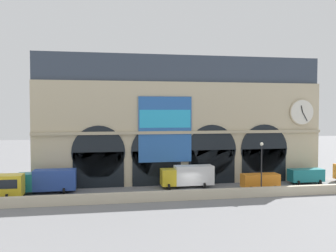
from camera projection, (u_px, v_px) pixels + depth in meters
The scene contains 8 objects.
ground_plane at pixel (193, 192), 50.79m from camera, with size 200.00×200.00×0.00m, color slate.
quay_parapet_wall at pixel (202, 194), 46.42m from camera, with size 90.00×0.70×1.21m, color beige.
station_building at pixel (181, 121), 57.80m from camera, with size 43.62×5.43×19.32m.
box_truck_west at pixel (48, 180), 49.91m from camera, with size 7.50×2.91×3.12m.
box_truck_center at pixel (188, 176), 53.55m from camera, with size 7.50×2.91×3.12m.
van_mideast at pixel (260, 181), 52.14m from camera, with size 5.20×2.48×2.20m.
van_east at pixel (306, 175), 56.57m from camera, with size 5.20×2.48×2.20m.
street_lamp_quayside at pixel (262, 161), 48.54m from camera, with size 0.44×0.44×6.90m.
Camera 1 is at (-12.42, -48.95, 10.97)m, focal length 40.02 mm.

